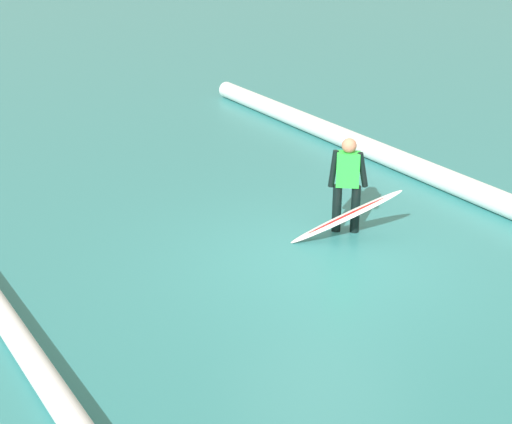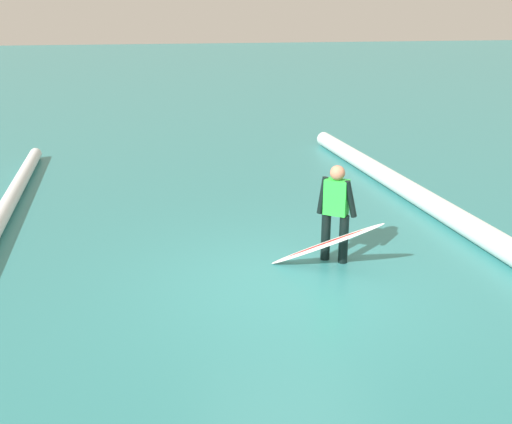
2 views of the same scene
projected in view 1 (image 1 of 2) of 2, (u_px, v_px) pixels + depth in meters
ground_plane at (328, 261)px, 10.76m from camera, size 151.73×151.73×0.00m
surfer at (347, 180)px, 11.37m from camera, size 0.37×0.52×1.48m
surfboard at (346, 217)px, 11.19m from camera, size 1.06×1.54×0.84m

